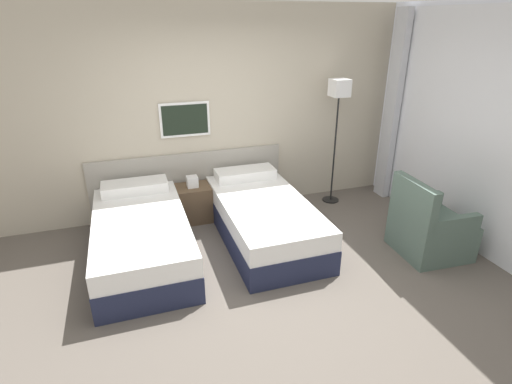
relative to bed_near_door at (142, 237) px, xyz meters
The scene contains 8 objects.
ground_plane 1.50m from the bed_near_door, 38.40° to the right, with size 16.00×16.00×0.00m, color #5B544C.
wall_headboard 1.86m from the bed_near_door, 42.86° to the left, with size 10.00×0.10×2.70m.
wall_window 4.02m from the bed_near_door, 16.35° to the right, with size 0.21×4.44×2.70m.
bed_near_door is the anchor object (origin of this frame).
bed_near_window 1.44m from the bed_near_door, ahead, with size 1.00×2.00×0.64m.
nightstand 1.04m from the bed_near_door, 46.18° to the left, with size 0.45×0.39×0.62m.
floor_lamp 3.09m from the bed_near_door, 14.49° to the left, with size 0.24×0.24×1.77m.
armchair 3.24m from the bed_near_door, 16.54° to the right, with size 0.76×0.74×0.91m.
Camera 1 is at (-1.18, -3.16, 2.49)m, focal length 28.00 mm.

